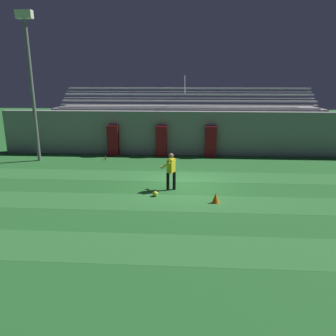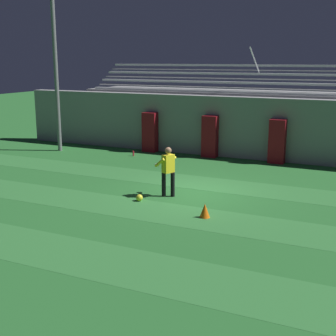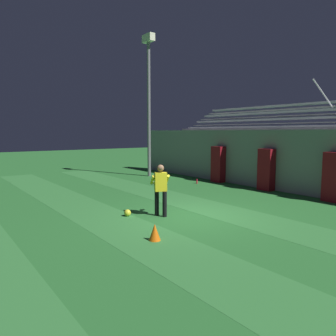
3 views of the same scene
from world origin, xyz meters
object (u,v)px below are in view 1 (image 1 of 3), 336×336
Objects in this scene: soccer_ball at (155,194)px; water_bottle at (105,158)px; floodlight_pole at (30,70)px; padding_pillar_gate_right at (211,142)px; padding_pillar_far_left at (113,140)px; padding_pillar_gate_left at (161,141)px; traffic_cone at (216,198)px; goalkeeper at (171,169)px.

water_bottle is (-3.69, 6.21, 0.01)m from soccer_ball.
floodlight_pole reaches higher than soccer_ball.
padding_pillar_gate_right and padding_pillar_far_left have the same top height.
water_bottle is at bearing 120.71° from soccer_ball.
floodlight_pole is 35.02× the size of water_bottle.
padding_pillar_gate_left is 7.59m from soccer_ball.
soccer_ball is at bearing -110.18° from padding_pillar_gate_right.
traffic_cone is (5.96, -8.16, -0.75)m from padding_pillar_far_left.
water_bottle is at bearing 128.84° from goalkeeper.
floodlight_pole is 6.53m from water_bottle.
floodlight_pole is 10.56m from goalkeeper.
padding_pillar_far_left is 0.23× the size of floodlight_pole.
padding_pillar_gate_right is 8.04× the size of water_bottle.
water_bottle is at bearing -99.25° from padding_pillar_far_left.
water_bottle is at bearing 5.67° from floodlight_pole.
padding_pillar_gate_right is 6.65m from water_bottle.
traffic_cone is (1.88, -1.50, -0.74)m from goalkeeper.
padding_pillar_gate_right is at bearing 0.00° from padding_pillar_gate_left.
floodlight_pole reaches higher than padding_pillar_gate_right.
soccer_ball is at bearing -124.65° from goalkeeper.
goalkeeper is (4.08, -6.66, -0.01)m from padding_pillar_far_left.
soccer_ball is 0.52× the size of traffic_cone.
padding_pillar_far_left is 4.59× the size of traffic_cone.
padding_pillar_gate_left reaches higher than soccer_ball.
water_bottle is at bearing 132.11° from traffic_cone.
padding_pillar_far_left is 8.04× the size of water_bottle.
padding_pillar_far_left is 6.26m from floodlight_pole.
floodlight_pole is 38.20× the size of soccer_ball.
padding_pillar_gate_left is at bearing 21.62° from water_bottle.
padding_pillar_gate_right is at bearing 72.01° from goalkeeper.
water_bottle is (-4.30, 5.34, -0.83)m from goalkeeper.
floodlight_pole is at bearing -157.70° from padding_pillar_far_left.
padding_pillar_gate_left is 6.73m from goalkeeper.
padding_pillar_gate_right is (3.12, 0.00, 0.00)m from padding_pillar_gate_left.
water_bottle is at bearing -168.42° from padding_pillar_gate_right.
padding_pillar_far_left reaches higher than water_bottle.
padding_pillar_far_left reaches higher than goalkeeper.
soccer_ball is (-0.61, -0.88, -0.84)m from goalkeeper.
soccer_ball is 0.92× the size of water_bottle.
goalkeeper is 7.59× the size of soccer_ball.
padding_pillar_gate_right is 0.23× the size of floodlight_pole.
padding_pillar_gate_left is 1.00× the size of padding_pillar_gate_right.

